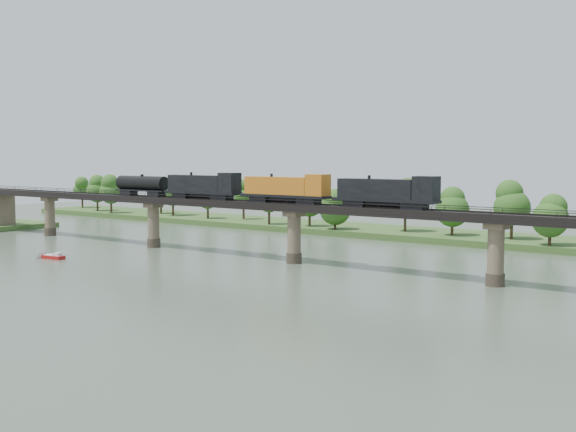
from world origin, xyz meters
The scene contains 7 objects.
ground centered at (0.00, 0.00, 0.00)m, with size 400.00×400.00×0.00m, color #3C4B3B.
far_bank centered at (0.00, 85.00, 0.80)m, with size 300.00×24.00×1.60m, color #315120.
bridge centered at (0.00, 30.00, 5.46)m, with size 236.00×30.00×11.50m.
bridge_superstructure centered at (0.00, 30.00, 11.79)m, with size 220.00×4.90×0.75m.
far_treeline centered at (-8.21, 80.52, 8.83)m, with size 289.06×17.54×13.60m.
freight_train centered at (-9.60, 30.00, 14.18)m, with size 81.41×3.17×5.60m.
motorboat centered at (-41.33, 4.95, 0.47)m, with size 5.14×2.43×1.38m.
Camera 1 is at (83.53, -78.65, 20.15)m, focal length 45.00 mm.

